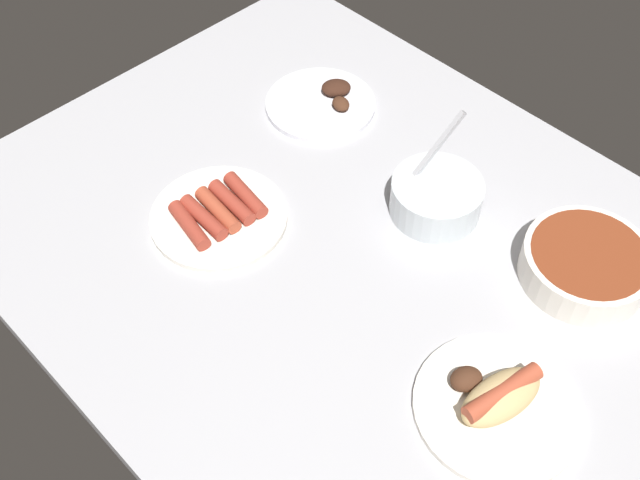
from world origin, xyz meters
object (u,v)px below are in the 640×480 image
object	(u,v)px
plate_sausages	(219,214)
bowl_coleslaw	(436,196)
bowl_chili	(586,263)
plate_hotdog_assembled	(497,401)
plate_grilled_meat	(323,102)

from	to	relation	value
plate_sausages	bowl_coleslaw	world-z (taller)	bowl_coleslaw
bowl_chili	plate_hotdog_assembled	size ratio (longest dim) A/B	0.85
bowl_coleslaw	plate_grilled_meat	bearing A→B (deg)	-9.43
bowl_chili	bowl_coleslaw	xyz separation A→B (cm)	(23.83, 5.51, 0.34)
plate_sausages	plate_grilled_meat	bearing A→B (deg)	-75.61
bowl_chili	plate_grilled_meat	size ratio (longest dim) A/B	0.95
bowl_coleslaw	plate_grilled_meat	world-z (taller)	bowl_coleslaw
bowl_chili	plate_grilled_meat	world-z (taller)	bowl_chili
plate_hotdog_assembled	plate_grilled_meat	bearing A→B (deg)	-23.96
plate_sausages	plate_grilled_meat	size ratio (longest dim) A/B	1.10
bowl_coleslaw	plate_hotdog_assembled	xyz separation A→B (cm)	(-28.21, 21.00, -1.46)
bowl_coleslaw	plate_grilled_meat	size ratio (longest dim) A/B	0.77
plate_grilled_meat	plate_hotdog_assembled	xyz separation A→B (cm)	(-58.62, 26.05, 1.06)
bowl_coleslaw	plate_hotdog_assembled	world-z (taller)	bowl_coleslaw
bowl_chili	bowl_coleslaw	world-z (taller)	bowl_coleslaw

